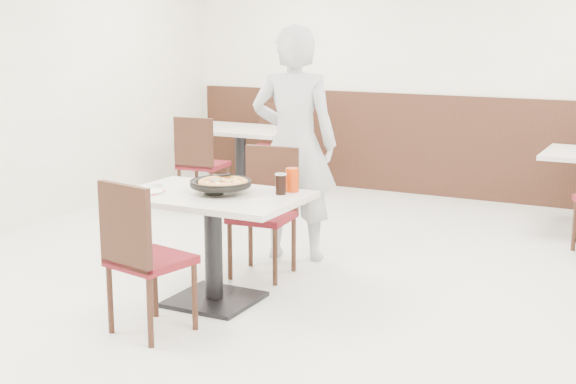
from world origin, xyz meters
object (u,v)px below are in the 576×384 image
at_px(main_table, 214,248).
at_px(chair_far, 262,214).
at_px(chair_near, 151,257).
at_px(bg_chair_left_far, 270,146).
at_px(red_cup, 292,180).
at_px(pizza, 223,185).
at_px(bg_table_left, 241,162).
at_px(diner_person, 294,144).
at_px(cola_glass, 281,185).
at_px(bg_chair_left_near, 203,163).
at_px(side_plate, 149,191).
at_px(pizza_pan, 221,187).

height_order(main_table, chair_far, chair_far).
bearing_deg(chair_near, bg_chair_left_far, 120.97).
distance_m(chair_near, red_cup, 1.10).
bearing_deg(chair_far, chair_near, 82.56).
height_order(pizza, bg_table_left, pizza).
bearing_deg(red_cup, diner_person, 115.96).
bearing_deg(red_cup, chair_near, -117.93).
distance_m(pizza, cola_glass, 0.38).
bearing_deg(red_cup, cola_glass, -104.09).
bearing_deg(chair_far, bg_chair_left_near, -51.15).
relative_size(side_plate, bg_table_left, 0.16).
bearing_deg(diner_person, main_table, 74.57).
distance_m(cola_glass, bg_chair_left_far, 3.96).
bearing_deg(chair_far, main_table, 84.44).
height_order(cola_glass, red_cup, red_cup).
distance_m(chair_near, pizza_pan, 0.73).
distance_m(side_plate, bg_chair_left_near, 2.77).
xyz_separation_m(main_table, bg_table_left, (-1.56, 3.01, 0.00)).
distance_m(bg_table_left, bg_chair_left_far, 0.62).
height_order(chair_far, cola_glass, chair_far).
bearing_deg(pizza_pan, side_plate, -155.95).
bearing_deg(chair_near, main_table, 97.35).
xyz_separation_m(cola_glass, red_cup, (0.03, 0.11, 0.02)).
xyz_separation_m(main_table, pizza_pan, (0.04, 0.03, 0.42)).
bearing_deg(chair_far, pizza, 90.87).
relative_size(pizza_pan, bg_chair_left_near, 0.33).
bearing_deg(red_cup, bg_chair_left_near, 135.13).
bearing_deg(bg_chair_left_far, chair_near, 102.30).
distance_m(main_table, side_plate, 0.57).
bearing_deg(pizza_pan, bg_chair_left_far, 113.67).
xyz_separation_m(chair_far, bg_chair_left_far, (-1.53, 2.96, 0.00)).
distance_m(chair_near, side_plate, 0.64).
relative_size(red_cup, bg_chair_left_near, 0.17).
xyz_separation_m(diner_person, bg_chair_left_far, (-1.54, 2.43, -0.45)).
relative_size(main_table, chair_near, 1.26).
height_order(main_table, pizza_pan, pizza_pan).
xyz_separation_m(main_table, side_plate, (-0.39, -0.16, 0.38)).
distance_m(chair_far, red_cup, 0.67).
height_order(cola_glass, bg_chair_left_far, bg_chair_left_far).
relative_size(chair_near, chair_far, 1.00).
bearing_deg(side_plate, chair_near, -53.03).
relative_size(side_plate, cola_glass, 1.45).
xyz_separation_m(pizza, bg_table_left, (-1.63, 2.99, -0.44)).
bearing_deg(pizza, chair_far, 95.93).
bearing_deg(chair_near, red_cup, 73.79).
relative_size(pizza, red_cup, 1.92).
distance_m(main_table, cola_glass, 0.63).
relative_size(main_table, side_plate, 6.37).
bearing_deg(diner_person, bg_chair_left_near, -50.44).
relative_size(red_cup, bg_table_left, 0.13).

